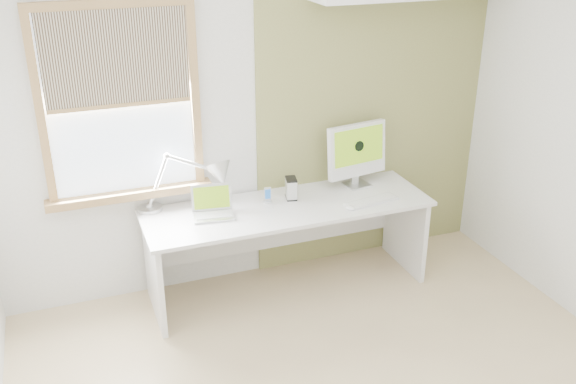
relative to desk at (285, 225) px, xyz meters
name	(u,v)px	position (x,y,z in m)	size (l,w,h in m)	color
room	(357,215)	(-0.12, -1.44, 0.77)	(4.04, 3.54, 2.64)	tan
accent_wall	(373,109)	(0.88, 0.30, 0.77)	(2.00, 0.02, 2.60)	olive
window	(120,105)	(-1.12, 0.27, 1.01)	(1.20, 0.14, 1.42)	#9F7643
desk	(285,225)	(0.00, 0.00, 0.00)	(2.20, 0.70, 0.73)	white
desk_lamp	(207,178)	(-0.57, 0.14, 0.43)	(0.76, 0.37, 0.44)	silver
laptop	(213,208)	(-0.57, -0.01, 0.25)	(0.33, 0.28, 0.21)	silver
phone_dock	(268,198)	(-0.12, 0.05, 0.23)	(0.07, 0.07, 0.13)	silver
external_drive	(291,188)	(0.07, 0.06, 0.28)	(0.11, 0.14, 0.17)	silver
imac	(357,151)	(0.66, 0.13, 0.48)	(0.53, 0.21, 0.52)	silver
keyboard	(372,201)	(0.63, -0.23, 0.20)	(0.46, 0.20, 0.02)	white
mouse	(350,208)	(0.42, -0.29, 0.21)	(0.05, 0.09, 0.03)	white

